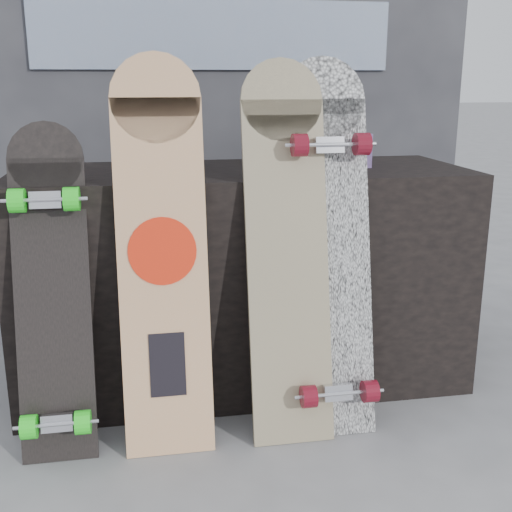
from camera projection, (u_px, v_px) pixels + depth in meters
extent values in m
plane|color=slate|center=(268.00, 445.00, 2.01)|extent=(60.00, 60.00, 0.00)
cube|color=black|center=(243.00, 277.00, 2.38)|extent=(1.60, 0.60, 0.80)
cube|color=#2F2F33|center=(213.00, 81.00, 3.00)|extent=(2.40, 0.20, 2.20)
cube|color=navy|center=(215.00, 35.00, 2.84)|extent=(1.60, 0.02, 0.30)
cube|color=#583B7A|center=(159.00, 154.00, 2.28)|extent=(0.18, 0.12, 0.10)
cube|color=#583B7A|center=(347.00, 150.00, 2.34)|extent=(0.14, 0.14, 0.12)
cube|color=#D1B78C|center=(276.00, 154.00, 2.47)|extent=(0.22, 0.10, 0.06)
cube|color=#CCAC89|center=(164.00, 279.00, 1.92)|extent=(0.27, 0.22, 1.06)
cylinder|color=#CCAC89|center=(155.00, 98.00, 1.88)|extent=(0.27, 0.07, 0.27)
cylinder|color=red|center=(162.00, 251.00, 1.90)|extent=(0.20, 0.04, 0.20)
cube|color=black|center=(168.00, 365.00, 1.93)|extent=(0.11, 0.04, 0.19)
cube|color=beige|center=(288.00, 273.00, 2.00)|extent=(0.26, 0.26, 1.05)
cylinder|color=beige|center=(281.00, 100.00, 1.97)|extent=(0.26, 0.07, 0.25)
cube|color=white|center=(329.00, 269.00, 2.04)|extent=(0.27, 0.26, 1.05)
cylinder|color=white|center=(324.00, 99.00, 2.02)|extent=(0.27, 0.08, 0.27)
cube|color=silver|center=(338.00, 392.00, 2.02)|extent=(0.09, 0.04, 0.06)
cylinder|color=maroon|center=(309.00, 397.00, 1.98)|extent=(0.04, 0.07, 0.07)
cylinder|color=maroon|center=(370.00, 391.00, 2.01)|extent=(0.05, 0.07, 0.07)
cube|color=silver|center=(329.00, 145.00, 1.98)|extent=(0.09, 0.04, 0.06)
cylinder|color=maroon|center=(299.00, 145.00, 1.94)|extent=(0.04, 0.07, 0.07)
cylinder|color=maroon|center=(362.00, 144.00, 1.98)|extent=(0.05, 0.07, 0.07)
cube|color=black|center=(53.00, 310.00, 1.91)|extent=(0.22, 0.23, 0.88)
cylinder|color=black|center=(46.00, 158.00, 1.90)|extent=(0.22, 0.07, 0.22)
cube|color=silver|center=(57.00, 423.00, 1.88)|extent=(0.09, 0.04, 0.06)
cylinder|color=#26F122|center=(29.00, 427.00, 1.85)|extent=(0.04, 0.07, 0.07)
cylinder|color=#26F122|center=(83.00, 422.00, 1.87)|extent=(0.04, 0.07, 0.07)
cube|color=silver|center=(46.00, 200.00, 1.86)|extent=(0.09, 0.04, 0.06)
cylinder|color=#26F122|center=(17.00, 201.00, 1.83)|extent=(0.04, 0.07, 0.07)
cylinder|color=#26F122|center=(72.00, 199.00, 1.85)|extent=(0.04, 0.07, 0.07)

